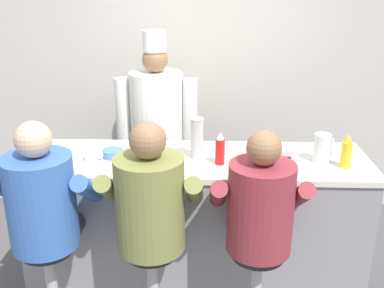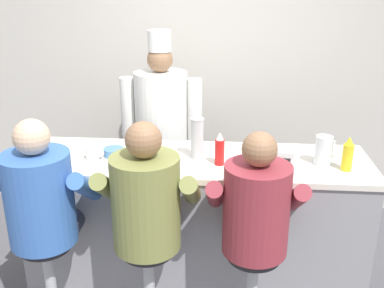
% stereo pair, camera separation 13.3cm
% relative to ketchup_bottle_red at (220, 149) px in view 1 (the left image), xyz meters
% --- Properties ---
extents(wall_back, '(10.00, 0.06, 2.70)m').
position_rel_ketchup_bottle_red_xyz_m(wall_back, '(-0.17, 1.48, 0.20)').
color(wall_back, beige).
rests_on(wall_back, ground_plane).
extents(diner_counter, '(2.46, 0.72, 1.05)m').
position_rel_ketchup_bottle_red_xyz_m(diner_counter, '(-0.17, 0.10, -0.63)').
color(diner_counter, gray).
rests_on(diner_counter, ground_plane).
extents(ketchup_bottle_red, '(0.07, 0.07, 0.23)m').
position_rel_ketchup_bottle_red_xyz_m(ketchup_bottle_red, '(0.00, 0.00, 0.00)').
color(ketchup_bottle_red, red).
rests_on(ketchup_bottle_red, diner_counter).
extents(mustard_bottle_yellow, '(0.07, 0.07, 0.24)m').
position_rel_ketchup_bottle_red_xyz_m(mustard_bottle_yellow, '(0.84, -0.03, 0.00)').
color(mustard_bottle_yellow, yellow).
rests_on(mustard_bottle_yellow, diner_counter).
extents(hot_sauce_bottle_orange, '(0.03, 0.03, 0.14)m').
position_rel_ketchup_bottle_red_xyz_m(hot_sauce_bottle_orange, '(0.35, -0.16, -0.04)').
color(hot_sauce_bottle_orange, orange).
rests_on(hot_sauce_bottle_orange, diner_counter).
extents(water_pitcher_clear, '(0.13, 0.12, 0.20)m').
position_rel_ketchup_bottle_red_xyz_m(water_pitcher_clear, '(0.70, 0.06, -0.01)').
color(water_pitcher_clear, silver).
rests_on(water_pitcher_clear, diner_counter).
extents(breakfast_plate, '(0.23, 0.23, 0.05)m').
position_rel_ketchup_bottle_red_xyz_m(breakfast_plate, '(-0.39, 0.03, -0.09)').
color(breakfast_plate, white).
rests_on(breakfast_plate, diner_counter).
extents(cereal_bowl, '(0.15, 0.15, 0.06)m').
position_rel_ketchup_bottle_red_xyz_m(cereal_bowl, '(-0.76, 0.10, -0.08)').
color(cereal_bowl, '#4C7FB7').
rests_on(cereal_bowl, diner_counter).
extents(coffee_mug_white, '(0.13, 0.09, 0.08)m').
position_rel_ketchup_bottle_red_xyz_m(coffee_mug_white, '(-0.89, 0.03, -0.07)').
color(coffee_mug_white, white).
rests_on(coffee_mug_white, diner_counter).
extents(cup_stack_steel, '(0.10, 0.10, 0.29)m').
position_rel_ketchup_bottle_red_xyz_m(cup_stack_steel, '(-0.16, 0.11, 0.04)').
color(cup_stack_steel, '#B7BABF').
rests_on(cup_stack_steel, diner_counter).
extents(napkin_dispenser_chrome, '(0.12, 0.07, 0.11)m').
position_rel_ketchup_bottle_red_xyz_m(napkin_dispenser_chrome, '(0.44, -0.01, -0.05)').
color(napkin_dispenser_chrome, silver).
rests_on(napkin_dispenser_chrome, diner_counter).
extents(diner_seated_blue, '(0.62, 0.62, 1.50)m').
position_rel_ketchup_bottle_red_xyz_m(diner_seated_blue, '(-1.07, -0.47, -0.20)').
color(diner_seated_blue, '#B2B5BA').
rests_on(diner_seated_blue, ground_plane).
extents(diner_seated_olive, '(0.63, 0.62, 1.50)m').
position_rel_ketchup_bottle_red_xyz_m(diner_seated_olive, '(-0.42, -0.47, -0.20)').
color(diner_seated_olive, '#B2B5BA').
rests_on(diner_seated_olive, ground_plane).
extents(diner_seated_maroon, '(0.59, 0.58, 1.46)m').
position_rel_ketchup_bottle_red_xyz_m(diner_seated_maroon, '(0.23, -0.47, -0.22)').
color(diner_seated_maroon, '#B2B5BA').
rests_on(diner_seated_maroon, ground_plane).
extents(cook_in_whites_near, '(0.72, 0.46, 1.84)m').
position_rel_ketchup_bottle_red_xyz_m(cook_in_whites_near, '(-0.54, 0.93, -0.14)').
color(cook_in_whites_near, '#232328').
rests_on(cook_in_whites_near, ground_plane).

